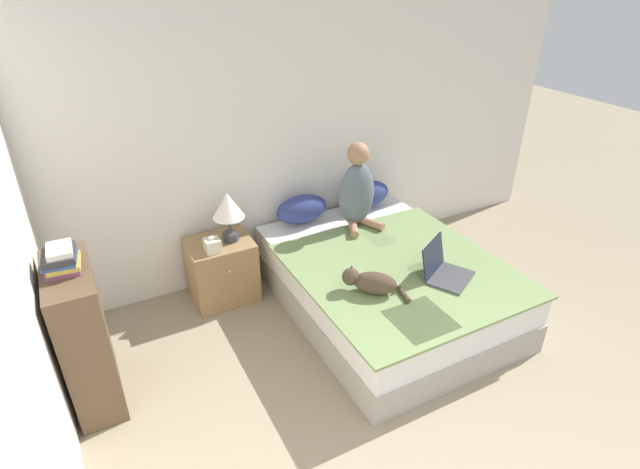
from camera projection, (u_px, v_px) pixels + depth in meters
name	position (u px, v px, depth m)	size (l,w,h in m)	color
wall_back	(307.00, 131.00, 4.41)	(5.52, 0.05, 2.55)	silver
wall_side	(12.00, 331.00, 2.06)	(0.05, 4.64, 2.55)	silver
bed	(385.00, 283.00, 4.14)	(1.56, 2.03, 0.51)	#9E998E
pillow_near	(302.00, 209.00, 4.48)	(0.49, 0.24, 0.26)	navy
pillow_far	(366.00, 194.00, 4.76)	(0.49, 0.24, 0.26)	navy
person_sitting	(357.00, 190.00, 4.34)	(0.35, 0.34, 0.77)	slate
cat_tabby	(370.00, 282.00, 3.55)	(0.39, 0.40, 0.19)	#473828
laptop_open	(445.00, 270.00, 3.74)	(0.46, 0.45, 0.27)	#424247
nightstand	(222.00, 270.00, 4.27)	(0.53, 0.47, 0.55)	#937047
table_lamp	(228.00, 208.00, 4.01)	(0.26, 0.26, 0.43)	#38383D
tissue_box	(213.00, 245.00, 3.98)	(0.12, 0.12, 0.14)	beige
bookshelf	(84.00, 337.00, 3.18)	(0.28, 0.66, 1.01)	brown
book_stack_top	(61.00, 259.00, 2.90)	(0.22, 0.25, 0.16)	#844270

